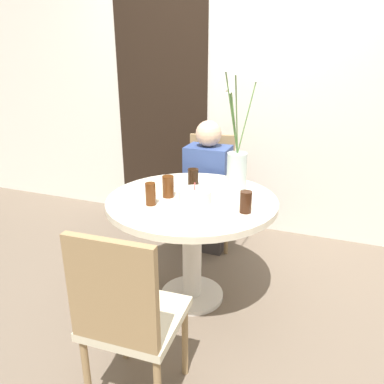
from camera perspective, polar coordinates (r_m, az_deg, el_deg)
The scene contains 14 objects.
ground_plane at distance 2.63m, azimuth 0.00°, elevation -15.60°, with size 16.00×16.00×0.00m, color #6B5B4C.
wall_back at distance 3.35m, azimuth 7.98°, elevation 15.94°, with size 8.00×0.05×2.60m.
doorway_panel at distance 3.60m, azimuth -4.64°, elevation 11.94°, with size 0.90×0.01×2.05m.
dining_table at distance 2.34m, azimuth 0.00°, elevation -4.08°, with size 1.04×1.04×0.71m.
chair_left_flank at distance 3.17m, azimuth 2.80°, elevation 1.31°, with size 0.47×0.47×0.91m.
chair_near_front at distance 1.68m, azimuth -9.89°, elevation -17.73°, with size 0.42×0.42×0.91m.
birthday_cake at distance 2.21m, azimuth 0.42°, elevation -0.64°, with size 0.19×0.19×0.12m.
flower_vase at distance 2.41m, azimuth 6.82°, elevation 5.69°, with size 0.20×0.37×0.79m.
side_plate at distance 2.59m, azimuth 1.70°, elevation 1.72°, with size 0.20×0.20×0.01m.
drink_glass_0 at distance 2.44m, azimuth 0.18°, elevation 2.07°, with size 0.07×0.07×0.13m.
drink_glass_1 at distance 2.29m, azimuth -3.67°, elevation 0.84°, with size 0.07×0.07×0.13m.
drink_glass_2 at distance 2.08m, azimuth 8.19°, elevation -1.51°, with size 0.07×0.07×0.12m.
drink_glass_3 at distance 2.18m, azimuth -6.34°, elevation -0.30°, with size 0.06×0.06×0.13m.
person_woman at distance 3.02m, azimuth 2.40°, elevation 0.15°, with size 0.34×0.24×1.07m.
Camera 1 is at (0.76, -1.99, 1.54)m, focal length 35.00 mm.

